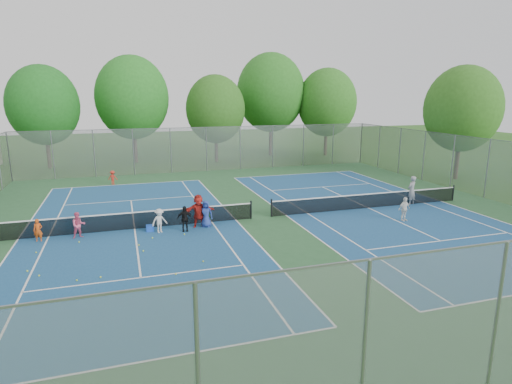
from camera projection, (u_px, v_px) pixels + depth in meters
ground at (261, 218)px, 24.47m from camera, size 120.00×120.00×0.00m
court_pad at (261, 218)px, 24.46m from camera, size 32.00×32.00×0.01m
court_left at (135, 229)px, 22.41m from camera, size 10.97×23.77×0.01m
court_right at (368, 208)px, 26.52m from camera, size 10.97×23.77×0.01m
net_left at (134, 221)px, 22.31m from camera, size 12.87×0.10×0.91m
net_right at (369, 201)px, 26.42m from camera, size 12.87×0.10×0.91m
fence_north at (206, 149)px, 38.88m from camera, size 32.00×0.10×4.00m
fence_south at (495, 330)px, 9.15m from camera, size 32.00×0.10×4.00m
fence_east at (487, 169)px, 28.72m from camera, size 0.10×32.00×4.00m
tree_nw at (43, 105)px, 39.47m from camera, size 6.40×6.40×9.58m
tree_nl at (132, 98)px, 42.60m from camera, size 7.20×7.20×10.69m
tree_nc at (215, 109)px, 43.35m from camera, size 6.00×6.00×8.85m
tree_nr at (271, 93)px, 47.83m from camera, size 7.60×7.60×11.42m
tree_ne at (327, 103)px, 47.97m from camera, size 6.60×6.60×9.77m
tree_side_e at (462, 109)px, 34.33m from camera, size 6.00×6.00×9.20m
ball_crate at (150, 228)px, 22.05m from camera, size 0.38×0.38×0.32m
ball_hopper at (207, 217)px, 23.63m from camera, size 0.30×0.30×0.54m
student_a at (38, 230)px, 20.42m from camera, size 0.43×0.30×1.12m
student_b at (78, 225)px, 20.93m from camera, size 0.74×0.63×1.31m
student_c at (159, 221)px, 21.71m from camera, size 0.93×0.72×1.26m
student_d at (185, 219)px, 21.90m from camera, size 0.82×0.39×1.35m
student_e at (206, 214)px, 22.64m from camera, size 0.82×0.67×1.44m
student_f at (199, 211)px, 22.62m from camera, size 1.65×0.57×1.76m
child_far_baseline at (113, 178)px, 33.26m from camera, size 0.81×0.61×1.11m
instructor at (412, 190)px, 27.23m from camera, size 0.79×0.66×1.85m
teen_court_b at (404, 209)px, 23.74m from camera, size 0.84×0.45×1.36m
tennis_ball_0 at (139, 245)px, 19.92m from camera, size 0.07×0.07×0.07m
tennis_ball_1 at (77, 281)px, 16.16m from camera, size 0.07×0.07×0.07m
tennis_ball_2 at (27, 271)px, 17.01m from camera, size 0.07×0.07×0.07m
tennis_ball_3 at (36, 253)px, 19.00m from camera, size 0.07×0.07×0.07m
tennis_ball_4 at (152, 238)px, 20.91m from camera, size 0.07×0.07×0.07m
tennis_ball_5 at (143, 251)px, 19.18m from camera, size 0.07×0.07×0.07m
tennis_ball_6 at (101, 278)px, 16.44m from camera, size 0.07×0.07×0.07m
tennis_ball_7 at (203, 262)px, 18.00m from camera, size 0.07×0.07×0.07m
tennis_ball_8 at (39, 276)px, 16.58m from camera, size 0.07×0.07×0.07m
tennis_ball_9 at (176, 274)px, 16.72m from camera, size 0.07×0.07×0.07m
tennis_ball_10 at (79, 242)px, 20.32m from camera, size 0.07×0.07×0.07m
tennis_ball_11 at (184, 235)px, 21.45m from camera, size 0.07×0.07×0.07m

